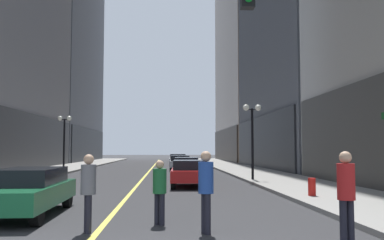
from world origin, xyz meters
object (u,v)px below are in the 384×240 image
Objects in this scene: car_green at (28,190)px; pedestrian_in_green_parka at (160,187)px; pedestrian_in_red_jacket at (346,190)px; car_navy at (186,166)px; car_silver at (180,162)px; pedestrian_in_grey_suit at (88,187)px; fire_hydrant_right at (312,189)px; car_white at (178,159)px; pedestrian_in_blue_hoodie at (206,185)px; street_lamp_right_mid at (252,125)px; car_red at (190,172)px; traffic_light_near_right at (351,58)px; street_lamp_left_far at (64,131)px.

car_green is 4.08m from pedestrian_in_green_parka.
car_green is 2.64× the size of pedestrian_in_red_jacket.
car_silver is at bearing 90.97° from car_navy.
pedestrian_in_green_parka is (-1.43, -17.58, 0.20)m from car_navy.
pedestrian_in_red_jacket reaches higher than pedestrian_in_grey_suit.
pedestrian_in_red_jacket reaches higher than car_green.
car_green is 9.80m from fire_hydrant_right.
pedestrian_in_blue_hoodie is at bearing -90.42° from car_white.
pedestrian_in_blue_hoodie reaches higher than pedestrian_in_grey_suit.
car_green and car_silver have the same top height.
pedestrian_in_grey_suit is 0.39× the size of street_lamp_right_mid.
car_navy is 13.37m from fire_hydrant_right.
car_silver is 2.32× the size of pedestrian_in_blue_hoodie.
street_lamp_right_mid reaches higher than pedestrian_in_red_jacket.
pedestrian_in_red_jacket is at bearing -29.37° from car_green.
pedestrian_in_green_parka reaches higher than fire_hydrant_right.
street_lamp_right_mid reaches higher than pedestrian_in_blue_hoodie.
pedestrian_in_grey_suit is at bearing -104.15° from car_red.
fire_hydrant_right is at bearing 77.58° from traffic_light_near_right.
pedestrian_in_grey_suit is 15.83m from street_lamp_right_mid.
car_white is at bearing 87.95° from pedestrian_in_green_parka.
pedestrian_in_green_parka is at bearing -94.65° from car_navy.
car_white is 2.60× the size of pedestrian_in_red_jacket.
pedestrian_in_blue_hoodie reaches higher than fire_hydrant_right.
car_red is 13.20m from pedestrian_in_red_jacket.
car_navy is 18.73m from pedestrian_in_grey_suit.
car_red is 2.26× the size of pedestrian_in_blue_hoodie.
pedestrian_in_green_parka is 0.36× the size of street_lamp_right_mid.
traffic_light_near_right is at bearing -64.44° from street_lamp_left_far.
street_lamp_right_mid reaches higher than car_navy.
pedestrian_in_blue_hoodie is at bearing -5.83° from pedestrian_in_grey_suit.
car_white is at bearing 98.75° from street_lamp_right_mid.
car_green is at bearing -126.88° from street_lamp_right_mid.
pedestrian_in_blue_hoodie is 2.94m from pedestrian_in_red_jacket.
pedestrian_in_green_parka reaches higher than car_green.
pedestrian_in_blue_hoodie is 0.32× the size of traffic_light_near_right.
fire_hydrant_right is at bearing -52.81° from street_lamp_left_far.
car_green is at bearing -160.82° from fire_hydrant_right.
car_red is at bearing 75.85° from pedestrian_in_grey_suit.
street_lamp_right_mid is at bearing -35.36° from street_lamp_left_far.
traffic_light_near_right is at bearing -86.17° from car_white.
pedestrian_in_green_parka reaches higher than car_silver.
pedestrian_in_red_jacket reaches higher than car_red.
car_navy is at bearing -27.58° from street_lamp_left_far.
pedestrian_in_blue_hoodie is 0.41× the size of street_lamp_left_far.
car_navy is 9.00m from car_silver.
street_lamp_left_far reaches higher than pedestrian_in_green_parka.
street_lamp_right_mid is at bearing -74.24° from car_silver.
car_red is 15.19m from street_lamp_left_far.
street_lamp_left_far reaches higher than pedestrian_in_grey_suit.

